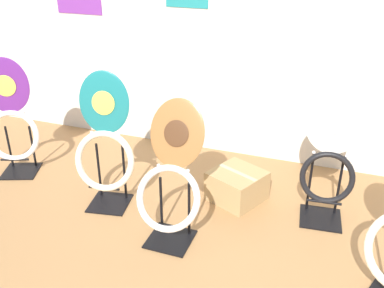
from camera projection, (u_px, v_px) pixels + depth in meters
name	position (u px, v px, depth m)	size (l,w,h in m)	color
wall_back	(253.00, 5.00, 3.34)	(8.00, 0.07, 2.60)	silver
toilet_seat_display_woodgrain	(171.00, 182.00, 2.63)	(0.42, 0.38, 0.91)	black
toilet_seat_display_teal_sax	(105.00, 146.00, 2.97)	(0.46, 0.32, 0.99)	black
toilet_seat_display_white_plain	(330.00, 158.00, 2.80)	(0.38, 0.31, 0.96)	black
toilet_seat_display_purple_note	(12.00, 124.00, 3.40)	(0.44, 0.36, 0.97)	black
storage_box	(237.00, 186.00, 3.18)	(0.46, 0.47, 0.23)	tan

